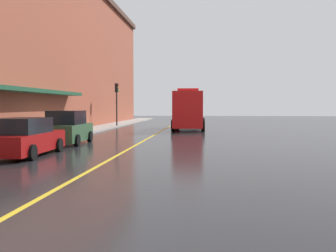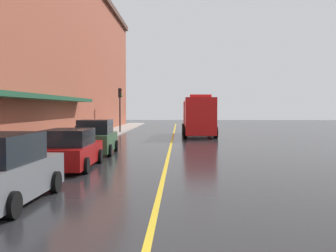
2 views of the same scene
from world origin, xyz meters
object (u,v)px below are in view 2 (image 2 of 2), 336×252
parked_car_2 (70,150)px  parking_meter_1 (76,133)px  parked_car_1 (3,172)px  traffic_light_near (120,101)px  fire_truck (198,117)px  parked_car_3 (96,138)px

parked_car_2 → parking_meter_1: 6.59m
parked_car_1 → traffic_light_near: traffic_light_near is taller
parked_car_2 → traffic_light_near: 23.41m
fire_truck → traffic_light_near: size_ratio=2.04×
parked_car_2 → parking_meter_1: size_ratio=3.67×
parked_car_3 → fire_truck: (6.26, 14.56, 0.85)m
parked_car_1 → parked_car_2: (0.04, 6.38, -0.09)m
parked_car_3 → parking_meter_1: (-1.37, 1.11, 0.18)m
fire_truck → parking_meter_1: 15.48m
parked_car_1 → traffic_light_near: 29.74m
parked_car_2 → parking_meter_1: bearing=10.8°
parked_car_2 → parked_car_3: parked_car_3 is taller
parked_car_3 → traffic_light_near: traffic_light_near is taller
parked_car_3 → parking_meter_1: 1.77m
parked_car_2 → parked_car_3: (-0.01, 5.33, 0.10)m
parked_car_3 → traffic_light_near: bearing=2.3°
parked_car_1 → parking_meter_1: 12.88m
fire_truck → traffic_light_near: 8.40m
parking_meter_1 → fire_truck: bearing=60.5°
traffic_light_near → parked_car_2: bearing=-86.8°
parking_meter_1 → parked_car_3: bearing=-39.0°
parked_car_3 → parked_car_2: bearing=178.2°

